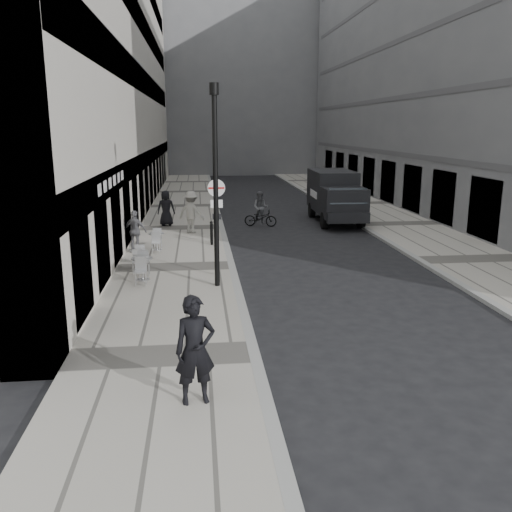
{
  "coord_description": "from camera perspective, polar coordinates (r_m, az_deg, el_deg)",
  "views": [
    {
      "loc": [
        -1.13,
        -8.26,
        4.89
      ],
      "look_at": [
        0.43,
        6.29,
        1.4
      ],
      "focal_mm": 38.0,
      "sensor_mm": 36.0,
      "label": 1
    }
  ],
  "objects": [
    {
      "name": "pedestrian_a",
      "position": [
        21.69,
        -12.59,
        2.58
      ],
      "size": [
        1.03,
        0.72,
        1.62
      ],
      "primitive_type": "imported",
      "rotation": [
        0.0,
        0.0,
        2.77
      ],
      "color": "#5B5B60",
      "rests_on": "sidewalk"
    },
    {
      "name": "cafe_table_near",
      "position": [
        17.62,
        -11.87,
        -1.12
      ],
      "size": [
        0.67,
        1.51,
        0.86
      ],
      "color": "#A5A5A7",
      "rests_on": "sidewalk"
    },
    {
      "name": "sidewalk",
      "position": [
        26.71,
        -7.92,
        2.87
      ],
      "size": [
        4.0,
        60.0,
        0.12
      ],
      "primitive_type": "cube",
      "color": "#A49E94",
      "rests_on": "ground"
    },
    {
      "name": "panel_van",
      "position": [
        28.78,
        8.31,
        6.48
      ],
      "size": [
        2.24,
        5.67,
        2.64
      ],
      "rotation": [
        0.0,
        0.0,
        -0.03
      ],
      "color": "black",
      "rests_on": "ground"
    },
    {
      "name": "pedestrian_b",
      "position": [
        25.15,
        -6.84,
        4.62
      ],
      "size": [
        1.44,
        1.19,
        1.93
      ],
      "primitive_type": "imported",
      "rotation": [
        0.0,
        0.0,
        2.69
      ],
      "color": "#9D9A91",
      "rests_on": "sidewalk"
    },
    {
      "name": "walking_man",
      "position": [
        9.64,
        -6.43,
        -9.81
      ],
      "size": [
        0.79,
        0.59,
        1.96
      ],
      "primitive_type": "imported",
      "rotation": [
        0.0,
        0.0,
        0.18
      ],
      "color": "black",
      "rests_on": "sidewalk"
    },
    {
      "name": "cafe_table_far",
      "position": [
        21.85,
        -10.41,
        1.68
      ],
      "size": [
        0.63,
        1.41,
        0.81
      ],
      "color": "silver",
      "rests_on": "sidewalk"
    },
    {
      "name": "cyclist",
      "position": [
        27.31,
        0.48,
        4.57
      ],
      "size": [
        1.73,
        1.0,
        1.77
      ],
      "rotation": [
        0.0,
        0.0,
        -0.28
      ],
      "color": "black",
      "rests_on": "ground"
    },
    {
      "name": "lamppost",
      "position": [
        16.18,
        -4.28,
        8.3
      ],
      "size": [
        0.27,
        0.27,
        6.0
      ],
      "color": "black",
      "rests_on": "sidewalk"
    },
    {
      "name": "bollard_near",
      "position": [
        22.97,
        -4.72,
        2.47
      ],
      "size": [
        0.11,
        0.11,
        0.85
      ],
      "primitive_type": "cylinder",
      "color": "black",
      "rests_on": "sidewalk"
    },
    {
      "name": "far_sidewalk",
      "position": [
        28.55,
        14.75,
        3.23
      ],
      "size": [
        4.0,
        60.0,
        0.12
      ],
      "primitive_type": "cube",
      "color": "#A49E94",
      "rests_on": "ground"
    },
    {
      "name": "ground",
      "position": [
        9.66,
        1.5,
        -16.99
      ],
      "size": [
        120.0,
        120.0,
        0.0
      ],
      "primitive_type": "plane",
      "color": "black",
      "rests_on": "ground"
    },
    {
      "name": "building_far",
      "position": [
        64.6,
        -4.0,
        18.81
      ],
      "size": [
        24.0,
        16.0,
        22.0
      ],
      "primitive_type": "cube",
      "color": "slate",
      "rests_on": "ground"
    },
    {
      "name": "pedestrian_c",
      "position": [
        27.17,
        -9.45,
        4.99
      ],
      "size": [
        0.86,
        0.57,
        1.75
      ],
      "primitive_type": "imported",
      "rotation": [
        0.0,
        0.0,
        3.15
      ],
      "color": "black",
      "rests_on": "sidewalk"
    },
    {
      "name": "sign_post",
      "position": [
        17.52,
        -4.15,
        4.57
      ],
      "size": [
        0.56,
        0.09,
        3.25
      ],
      "rotation": [
        0.0,
        0.0,
        0.0
      ],
      "color": "black",
      "rests_on": "sidewalk"
    },
    {
      "name": "building_right",
      "position": [
        36.44,
        19.78,
        20.73
      ],
      "size": [
        6.0,
        45.0,
        20.0
      ],
      "primitive_type": "cube",
      "color": "slate",
      "rests_on": "ground"
    },
    {
      "name": "building_left",
      "position": [
        33.37,
        -15.45,
        20.03
      ],
      "size": [
        4.0,
        45.0,
        18.0
      ],
      "primitive_type": "cube",
      "color": "beige",
      "rests_on": "ground"
    },
    {
      "name": "cafe_table_mid",
      "position": [
        18.92,
        -12.22,
        -0.24
      ],
      "size": [
        0.62,
        1.4,
        0.8
      ],
      "color": "silver",
      "rests_on": "sidewalk"
    },
    {
      "name": "bollard_far",
      "position": [
        22.52,
        -4.68,
        2.25
      ],
      "size": [
        0.11,
        0.11,
        0.85
      ],
      "primitive_type": "cylinder",
      "color": "black",
      "rests_on": "sidewalk"
    }
  ]
}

